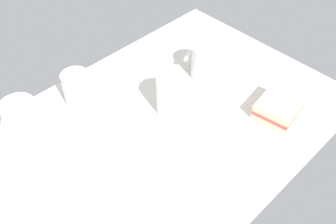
{
  "coord_description": "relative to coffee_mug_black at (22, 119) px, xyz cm",
  "views": [
    {
      "loc": [
        47.19,
        48.22,
        74.06
      ],
      "look_at": [
        0.0,
        0.0,
        5.0
      ],
      "focal_mm": 41.05,
      "sensor_mm": 36.0,
      "label": 1
    }
  ],
  "objects": [
    {
      "name": "glass_of_milk",
      "position": [
        -16.0,
        -0.14,
        -0.82
      ],
      "size": [
        7.18,
        7.18,
        9.63
      ],
      "color": "silver",
      "rests_on": "tabletop"
    },
    {
      "name": "tabletop",
      "position": [
        -28.25,
        21.18,
        -6.28
      ],
      "size": [
        90.0,
        64.0,
        2.0
      ],
      "primitive_type": "cube",
      "color": "beige",
      "rests_on": "ground"
    },
    {
      "name": "coffee_mug_milky",
      "position": [
        -48.18,
        15.63,
        -0.19
      ],
      "size": [
        7.78,
        9.8,
        9.89
      ],
      "color": "white",
      "rests_on": "tabletop"
    },
    {
      "name": "coffee_mug_black",
      "position": [
        0.0,
        0.0,
        0.0
      ],
      "size": [
        10.33,
        9.19,
        10.27
      ],
      "color": "silver",
      "rests_on": "tabletop"
    },
    {
      "name": "spoon",
      "position": [
        -7.07,
        21.86,
        -4.9
      ],
      "size": [
        8.14,
        11.86,
        0.8
      ],
      "color": "silver",
      "rests_on": "tabletop"
    },
    {
      "name": "sandwich_main",
      "position": [
        -50.0,
        39.52,
        -3.08
      ],
      "size": [
        12.12,
        11.21,
        4.4
      ],
      "color": "beige",
      "rests_on": "tabletop"
    },
    {
      "name": "coffee_mug_spare",
      "position": [
        -31.48,
        19.39,
        -0.01
      ],
      "size": [
        7.95,
        10.16,
        10.26
      ],
      "color": "white",
      "rests_on": "tabletop"
    }
  ]
}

